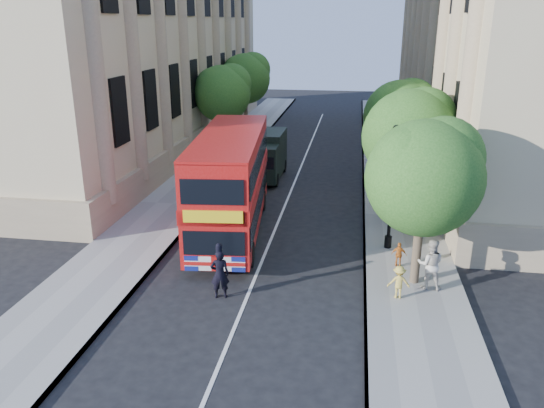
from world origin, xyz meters
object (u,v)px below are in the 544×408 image
at_px(box_van, 266,157).
at_px(woman_pedestrian, 430,264).
at_px(double_decker_bus, 231,181).
at_px(lamp_post, 392,193).
at_px(police_constable, 220,274).

relative_size(box_van, woman_pedestrian, 2.62).
relative_size(double_decker_bus, box_van, 2.03).
bearing_deg(lamp_post, box_van, 125.09).
bearing_deg(woman_pedestrian, police_constable, 16.57).
bearing_deg(box_van, lamp_post, -54.54).
xyz_separation_m(lamp_post, box_van, (-6.84, 9.73, -1.16)).
xyz_separation_m(double_decker_bus, police_constable, (0.95, -5.80, -1.58)).
distance_m(lamp_post, double_decker_bus, 6.90).
bearing_deg(double_decker_bus, police_constable, -86.64).
xyz_separation_m(lamp_post, double_decker_bus, (-6.86, 0.80, -0.05)).
height_order(lamp_post, police_constable, lamp_post).
bearing_deg(lamp_post, woman_pedestrian, -69.92).
height_order(lamp_post, double_decker_bus, lamp_post).
xyz_separation_m(double_decker_bus, box_van, (0.02, 8.94, -1.11)).
distance_m(police_constable, woman_pedestrian, 7.33).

